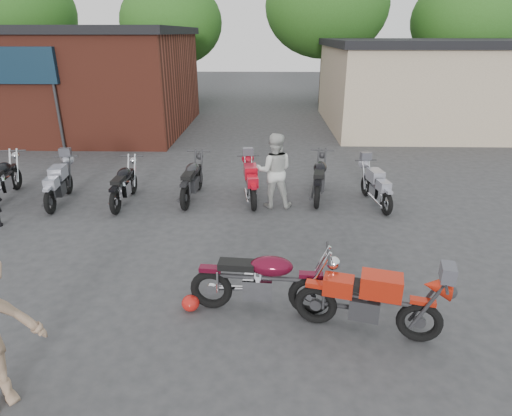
{
  "coord_description": "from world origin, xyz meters",
  "views": [
    {
      "loc": [
        0.69,
        -5.12,
        4.02
      ],
      "look_at": [
        0.49,
        2.49,
        0.9
      ],
      "focal_mm": 30.0,
      "sensor_mm": 36.0,
      "label": 1
    }
  ],
  "objects_px": {
    "vintage_motorcycle": "(263,277)",
    "sportbike": "(371,298)",
    "row_bike_2": "(124,182)",
    "row_bike_0": "(3,177)",
    "row_bike_5": "(320,176)",
    "person_light": "(274,171)",
    "row_bike_6": "(376,185)",
    "row_bike_3": "(192,177)",
    "helmet": "(191,303)",
    "row_bike_1": "(58,182)",
    "row_bike_4": "(251,180)"
  },
  "relations": [
    {
      "from": "vintage_motorcycle",
      "to": "sportbike",
      "type": "bearing_deg",
      "value": -12.43
    },
    {
      "from": "row_bike_2",
      "to": "vintage_motorcycle",
      "type": "bearing_deg",
      "value": -142.18
    },
    {
      "from": "row_bike_0",
      "to": "row_bike_5",
      "type": "bearing_deg",
      "value": -96.46
    },
    {
      "from": "person_light",
      "to": "row_bike_6",
      "type": "height_order",
      "value": "person_light"
    },
    {
      "from": "row_bike_0",
      "to": "row_bike_2",
      "type": "xyz_separation_m",
      "value": [
        3.2,
        -0.22,
        -0.03
      ]
    },
    {
      "from": "sportbike",
      "to": "person_light",
      "type": "relative_size",
      "value": 1.08
    },
    {
      "from": "row_bike_0",
      "to": "row_bike_3",
      "type": "bearing_deg",
      "value": -97.31
    },
    {
      "from": "person_light",
      "to": "row_bike_2",
      "type": "xyz_separation_m",
      "value": [
        -3.77,
        0.11,
        -0.36
      ]
    },
    {
      "from": "vintage_motorcycle",
      "to": "person_light",
      "type": "distance_m",
      "value": 4.39
    },
    {
      "from": "helmet",
      "to": "row_bike_2",
      "type": "xyz_separation_m",
      "value": [
        -2.43,
        4.5,
        0.43
      ]
    },
    {
      "from": "vintage_motorcycle",
      "to": "row_bike_3",
      "type": "distance_m",
      "value": 5.18
    },
    {
      "from": "vintage_motorcycle",
      "to": "helmet",
      "type": "xyz_separation_m",
      "value": [
        -1.13,
        -0.01,
        -0.48
      ]
    },
    {
      "from": "sportbike",
      "to": "row_bike_5",
      "type": "relative_size",
      "value": 0.98
    },
    {
      "from": "row_bike_0",
      "to": "vintage_motorcycle",
      "type": "bearing_deg",
      "value": -133.6
    },
    {
      "from": "row_bike_1",
      "to": "row_bike_6",
      "type": "xyz_separation_m",
      "value": [
        7.97,
        0.11,
        -0.03
      ]
    },
    {
      "from": "row_bike_5",
      "to": "helmet",
      "type": "bearing_deg",
      "value": 162.73
    },
    {
      "from": "sportbike",
      "to": "row_bike_3",
      "type": "xyz_separation_m",
      "value": [
        -3.41,
        5.29,
        0.01
      ]
    },
    {
      "from": "helmet",
      "to": "row_bike_3",
      "type": "height_order",
      "value": "row_bike_3"
    },
    {
      "from": "sportbike",
      "to": "person_light",
      "type": "height_order",
      "value": "person_light"
    },
    {
      "from": "person_light",
      "to": "row_bike_0",
      "type": "height_order",
      "value": "person_light"
    },
    {
      "from": "row_bike_3",
      "to": "row_bike_6",
      "type": "relative_size",
      "value": 1.12
    },
    {
      "from": "row_bike_0",
      "to": "row_bike_1",
      "type": "distance_m",
      "value": 1.57
    },
    {
      "from": "sportbike",
      "to": "person_light",
      "type": "distance_m",
      "value": 5.03
    },
    {
      "from": "row_bike_1",
      "to": "row_bike_2",
      "type": "xyz_separation_m",
      "value": [
        1.65,
        0.03,
        0.01
      ]
    },
    {
      "from": "row_bike_3",
      "to": "vintage_motorcycle",
      "type": "bearing_deg",
      "value": -154.75
    },
    {
      "from": "vintage_motorcycle",
      "to": "row_bike_2",
      "type": "height_order",
      "value": "vintage_motorcycle"
    },
    {
      "from": "person_light",
      "to": "row_bike_3",
      "type": "distance_m",
      "value": 2.18
    },
    {
      "from": "row_bike_1",
      "to": "row_bike_6",
      "type": "height_order",
      "value": "row_bike_1"
    },
    {
      "from": "person_light",
      "to": "row_bike_6",
      "type": "relative_size",
      "value": 1.02
    },
    {
      "from": "row_bike_1",
      "to": "row_bike_5",
      "type": "bearing_deg",
      "value": -92.63
    },
    {
      "from": "sportbike",
      "to": "row_bike_3",
      "type": "relative_size",
      "value": 0.98
    },
    {
      "from": "sportbike",
      "to": "row_bike_1",
      "type": "bearing_deg",
      "value": 158.69
    },
    {
      "from": "sportbike",
      "to": "vintage_motorcycle",
      "type": "bearing_deg",
      "value": 177.87
    },
    {
      "from": "row_bike_0",
      "to": "sportbike",
      "type": "bearing_deg",
      "value": -130.74
    },
    {
      "from": "sportbike",
      "to": "helmet",
      "type": "relative_size",
      "value": 7.14
    },
    {
      "from": "row_bike_4",
      "to": "row_bike_2",
      "type": "bearing_deg",
      "value": 87.67
    },
    {
      "from": "person_light",
      "to": "row_bike_6",
      "type": "distance_m",
      "value": 2.58
    },
    {
      "from": "row_bike_0",
      "to": "row_bike_1",
      "type": "xyz_separation_m",
      "value": [
        1.55,
        -0.25,
        -0.04
      ]
    },
    {
      "from": "row_bike_6",
      "to": "row_bike_1",
      "type": "bearing_deg",
      "value": 81.59
    },
    {
      "from": "row_bike_0",
      "to": "row_bike_4",
      "type": "height_order",
      "value": "row_bike_0"
    },
    {
      "from": "row_bike_3",
      "to": "row_bike_6",
      "type": "distance_m",
      "value": 4.66
    },
    {
      "from": "sportbike",
      "to": "row_bike_5",
      "type": "bearing_deg",
      "value": 106.1
    },
    {
      "from": "row_bike_2",
      "to": "row_bike_4",
      "type": "height_order",
      "value": "row_bike_2"
    },
    {
      "from": "sportbike",
      "to": "row_bike_6",
      "type": "bearing_deg",
      "value": 90.99
    },
    {
      "from": "row_bike_6",
      "to": "row_bike_3",
      "type": "bearing_deg",
      "value": 77.59
    },
    {
      "from": "helmet",
      "to": "person_light",
      "type": "relative_size",
      "value": 0.15
    },
    {
      "from": "person_light",
      "to": "row_bike_2",
      "type": "distance_m",
      "value": 3.79
    },
    {
      "from": "helmet",
      "to": "row_bike_0",
      "type": "distance_m",
      "value": 7.36
    },
    {
      "from": "row_bike_1",
      "to": "sportbike",
      "type": "bearing_deg",
      "value": -133.8
    },
    {
      "from": "sportbike",
      "to": "row_bike_0",
      "type": "relative_size",
      "value": 0.98
    }
  ]
}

